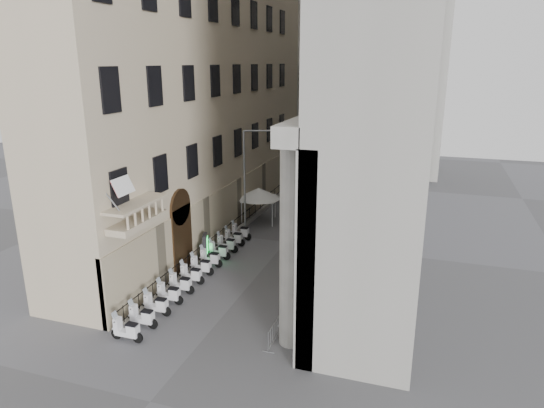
{
  "coord_description": "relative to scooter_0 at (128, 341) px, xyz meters",
  "views": [
    {
      "loc": [
        9.95,
        -14.23,
        13.31
      ],
      "look_at": [
        0.55,
        14.16,
        4.5
      ],
      "focal_mm": 32.0,
      "sensor_mm": 36.0,
      "label": 1
    }
  ],
  "objects": [
    {
      "name": "barrier_5",
      "position": [
        6.95,
        14.92,
        0.0
      ],
      "size": [
        0.6,
        2.4,
        1.1
      ],
      "primitive_type": null,
      "color": "#9EA1A6",
      "rests_on": "ground"
    },
    {
      "name": "security_tent",
      "position": [
        0.15,
        19.41,
        2.51
      ],
      "size": [
        3.69,
        3.69,
        3.0
      ],
      "color": "white",
      "rests_on": "ground"
    },
    {
      "name": "pedestrian_b",
      "position": [
        6.18,
        24.91,
        0.88
      ],
      "size": [
        1.09,
        1.06,
        1.76
      ],
      "primitive_type": "imported",
      "rotation": [
        0.0,
        0.0,
        2.45
      ],
      "color": "black",
      "rests_on": "ground"
    },
    {
      "name": "scooter_7",
      "position": [
        0.0,
        9.59,
        0.0
      ],
      "size": [
        1.41,
        0.58,
        1.5
      ],
      "primitive_type": null,
      "rotation": [
        0.0,
        0.0,
        1.59
      ],
      "color": "white",
      "rests_on": "ground"
    },
    {
      "name": "scooter_0",
      "position": [
        0.0,
        0.0,
        0.0
      ],
      "size": [
        1.41,
        0.58,
        1.5
      ],
      "primitive_type": null,
      "rotation": [
        0.0,
        0.0,
        1.59
      ],
      "color": "white",
      "rests_on": "ground"
    },
    {
      "name": "barrier_0",
      "position": [
        6.95,
        2.42,
        0.0
      ],
      "size": [
        0.6,
        2.4,
        1.1
      ],
      "primitive_type": null,
      "color": "#9EA1A6",
      "rests_on": "ground"
    },
    {
      "name": "barrier_1",
      "position": [
        6.95,
        4.92,
        0.0
      ],
      "size": [
        0.6,
        2.4,
        1.1
      ],
      "primitive_type": null,
      "color": "#9EA1A6",
      "rests_on": "ground"
    },
    {
      "name": "scooter_4",
      "position": [
        0.0,
        5.48,
        0.0
      ],
      "size": [
        1.41,
        0.58,
        1.5
      ],
      "primitive_type": null,
      "rotation": [
        0.0,
        0.0,
        1.59
      ],
      "color": "white",
      "rests_on": "ground"
    },
    {
      "name": "barrier_2",
      "position": [
        6.95,
        7.42,
        0.0
      ],
      "size": [
        0.6,
        2.4,
        1.1
      ],
      "primitive_type": null,
      "color": "#9EA1A6",
      "rests_on": "ground"
    },
    {
      "name": "barrier_4",
      "position": [
        6.95,
        12.42,
        0.0
      ],
      "size": [
        0.6,
        2.4,
        1.1
      ],
      "primitive_type": null,
      "color": "#9EA1A6",
      "rests_on": "ground"
    },
    {
      "name": "scooter_2",
      "position": [
        0.0,
        2.74,
        0.0
      ],
      "size": [
        1.41,
        0.58,
        1.5
      ],
      "primitive_type": null,
      "rotation": [
        0.0,
        0.0,
        1.59
      ],
      "color": "white",
      "rests_on": "ground"
    },
    {
      "name": "scooter_3",
      "position": [
        0.0,
        4.11,
        0.0
      ],
      "size": [
        1.41,
        0.58,
        1.5
      ],
      "primitive_type": null,
      "rotation": [
        0.0,
        0.0,
        1.59
      ],
      "color": "white",
      "rests_on": "ground"
    },
    {
      "name": "blue_awning",
      "position": [
        7.65,
        22.42,
        0.0
      ],
      "size": [
        1.6,
        3.0,
        3.0
      ],
      "primitive_type": null,
      "color": "navy",
      "rests_on": "ground"
    },
    {
      "name": "scooter_10",
      "position": [
        0.0,
        13.7,
        0.0
      ],
      "size": [
        1.41,
        0.58,
        1.5
      ],
      "primitive_type": null,
      "rotation": [
        0.0,
        0.0,
        1.59
      ],
      "color": "white",
      "rests_on": "ground"
    },
    {
      "name": "barrier_3",
      "position": [
        6.95,
        9.92,
        0.0
      ],
      "size": [
        0.6,
        2.4,
        1.1
      ],
      "primitive_type": null,
      "color": "#9EA1A6",
      "rests_on": "ground"
    },
    {
      "name": "scooter_6",
      "position": [
        0.0,
        8.22,
        0.0
      ],
      "size": [
        1.41,
        0.58,
        1.5
      ],
      "primitive_type": null,
      "rotation": [
        0.0,
        0.0,
        1.59
      ],
      "color": "white",
      "rests_on": "ground"
    },
    {
      "name": "scooter_1",
      "position": [
        0.0,
        1.37,
        0.0
      ],
      "size": [
        1.41,
        0.58,
        1.5
      ],
      "primitive_type": null,
      "rotation": [
        0.0,
        0.0,
        1.59
      ],
      "color": "white",
      "rests_on": "ground"
    },
    {
      "name": "scooter_8",
      "position": [
        0.0,
        10.96,
        0.0
      ],
      "size": [
        1.41,
        0.58,
        1.5
      ],
      "primitive_type": null,
      "rotation": [
        0.0,
        0.0,
        1.59
      ],
      "color": "white",
      "rests_on": "ground"
    },
    {
      "name": "flag",
      "position": [
        -0.5,
        1.42,
        0.0
      ],
      "size": [
        1.0,
        1.4,
        8.2
      ],
      "primitive_type": null,
      "color": "#9E0C11",
      "rests_on": "ground"
    },
    {
      "name": "iron_fence",
      "position": [
        -0.8,
        14.42,
        0.0
      ],
      "size": [
        0.3,
        28.0,
        1.4
      ],
      "primitive_type": null,
      "color": "black",
      "rests_on": "ground"
    },
    {
      "name": "scooter_11",
      "position": [
        0.0,
        15.07,
        0.0
      ],
      "size": [
        1.41,
        0.58,
        1.5
      ],
      "primitive_type": null,
      "rotation": [
        0.0,
        0.0,
        1.59
      ],
      "color": "white",
      "rests_on": "ground"
    },
    {
      "name": "scooter_9",
      "position": [
        0.0,
        12.33,
        0.0
      ],
      "size": [
        1.41,
        0.58,
        1.5
      ],
      "primitive_type": null,
      "rotation": [
        0.0,
        0.0,
        1.59
      ],
      "color": "white",
      "rests_on": "ground"
    },
    {
      "name": "pedestrian_c",
      "position": [
        1.5,
        23.16,
        0.83
      ],
      "size": [
        0.97,
        0.92,
        1.67
      ],
      "primitive_type": "imported",
      "rotation": [
        0.0,
        0.0,
        3.79
      ],
      "color": "black",
      "rests_on": "ground"
    },
    {
      "name": "ground",
      "position": [
        3.5,
        -3.58,
        0.0
      ],
      "size": [
        120.0,
        120.0,
        0.0
      ],
      "primitive_type": "plane",
      "color": "#4B4B4E",
      "rests_on": "ground"
    },
    {
      "name": "scooter_5",
      "position": [
        0.0,
        6.85,
        0.0
      ],
      "size": [
        1.41,
        0.58,
        1.5
      ],
      "primitive_type": null,
      "rotation": [
        0.0,
        0.0,
        1.59
      ],
      "color": "white",
      "rests_on": "ground"
    },
    {
      "name": "pedestrian_a",
      "position": [
        5.39,
        23.73,
        0.98
      ],
      "size": [
        0.75,
        0.52,
        1.95
      ],
      "primitive_type": "imported",
      "rotation": [
        0.0,
        0.0,
        3.22
      ],
      "color": "black",
      "rests_on": "ground"
    },
    {
      "name": "far_building",
      "position": [
        3.5,
        44.42,
        15.0
      ],
      "size": [
        22.0,
        10.0,
        30.0
      ],
      "primitive_type": "cube",
      "color": "#A3A19A",
      "rests_on": "ground"
    },
    {
      "name": "info_kiosk",
      "position": [
        -0.7,
        10.29,
        1.0
      ],
      "size": [
        0.6,
        0.97,
        1.99
      ],
      "rotation": [
        0.0,
        0.0,
        0.37
      ],
      "color": "black",
      "rests_on": "ground"
    },
    {
      "name": "left_building",
      "position": [
        -4.0,
        18.42,
        17.0
      ],
      "size": [
        5.0,
        36.0,
        34.0
      ],
      "primitive_type": "cube",
      "color": "tan",
      "rests_on": "ground"
    },
    {
      "name": "street_lamp",
      "position": [
        0.58,
        15.49,
        5.07
      ],
      "size": [
        2.63,
        1.13,
        8.48
      ],
      "rotation": [
        0.0,
        0.0,
        0.36
      ],
      "color": "gray",
      "rests_on": "ground"
    }
  ]
}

